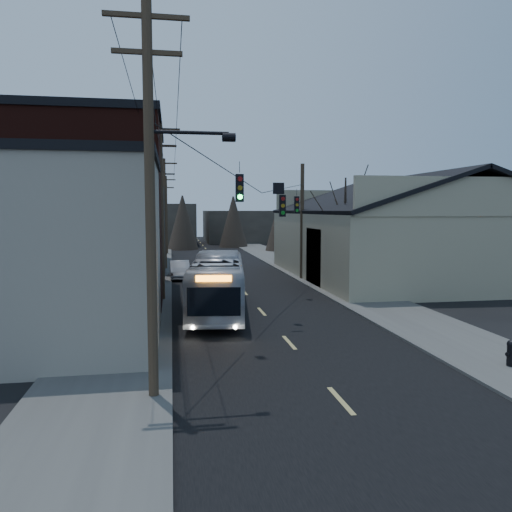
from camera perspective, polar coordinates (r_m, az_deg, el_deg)
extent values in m
plane|color=black|center=(12.53, 12.85, -19.18)|extent=(160.00, 160.00, 0.00)
cube|color=black|center=(41.08, -3.34, -1.91)|extent=(9.00, 110.00, 0.02)
cube|color=#474744|center=(40.89, -12.43, -1.99)|extent=(4.00, 110.00, 0.12)
cube|color=#474744|center=(42.28, 5.46, -1.66)|extent=(4.00, 110.00, 0.12)
cube|color=gray|center=(20.10, -22.66, 0.14)|extent=(8.00, 8.00, 7.00)
cube|color=black|center=(31.01, -20.00, 4.68)|extent=(10.00, 12.00, 10.00)
cube|color=#312C27|center=(46.82, -15.84, 3.06)|extent=(9.00, 14.00, 7.00)
cube|color=gray|center=(39.66, 16.50, 1.23)|extent=(16.00, 20.00, 5.00)
cube|color=black|center=(37.99, 11.19, 6.92)|extent=(8.16, 20.60, 2.86)
cube|color=black|center=(41.51, 21.64, 6.50)|extent=(8.16, 20.60, 2.86)
cube|color=#312C27|center=(75.56, -10.83, 3.57)|extent=(10.00, 12.00, 6.00)
cube|color=#312C27|center=(81.37, -1.54, 3.43)|extent=(12.00, 14.00, 5.00)
cone|color=black|center=(32.46, 10.11, 2.46)|extent=(0.40, 0.40, 7.20)
cylinder|color=#382B1E|center=(13.52, -12.00, 5.54)|extent=(0.28, 0.28, 10.50)
cube|color=#382B1E|center=(14.40, -12.41, 25.23)|extent=(2.20, 0.12, 0.12)
cylinder|color=#382B1E|center=(28.52, -10.77, 4.88)|extent=(0.28, 0.28, 10.00)
cube|color=#382B1E|center=(28.86, -10.93, 14.05)|extent=(2.20, 0.12, 0.12)
cylinder|color=#382B1E|center=(43.52, -10.39, 4.67)|extent=(0.28, 0.28, 9.50)
cube|color=#382B1E|center=(43.69, -10.48, 10.38)|extent=(2.20, 0.12, 0.12)
cylinder|color=#382B1E|center=(58.52, -10.20, 4.57)|extent=(0.28, 0.28, 9.00)
cube|color=#382B1E|center=(58.62, -10.27, 8.58)|extent=(2.20, 0.12, 0.12)
cylinder|color=#382B1E|center=(36.76, 5.28, 3.85)|extent=(0.28, 0.28, 8.50)
cube|color=black|center=(18.20, -1.89, 7.77)|extent=(0.28, 0.20, 1.00)
cube|color=black|center=(23.08, 3.04, 5.75)|extent=(0.28, 0.20, 1.00)
cube|color=black|center=(29.42, 4.66, 5.84)|extent=(0.28, 0.20, 1.00)
imported|color=#ACAFB8|center=(25.16, -4.39, -3.16)|extent=(3.74, 10.78, 2.94)
imported|color=#9C9DA3|center=(37.87, -8.71, -1.57)|extent=(1.53, 4.13, 1.35)
cylinder|color=black|center=(18.43, 27.13, -10.09)|extent=(0.27, 0.27, 0.68)
sphere|color=black|center=(18.34, 27.18, -8.97)|extent=(0.29, 0.29, 0.29)
cylinder|color=black|center=(18.42, 27.14, -9.92)|extent=(0.41, 0.22, 0.14)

